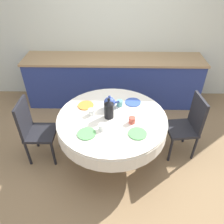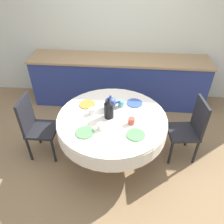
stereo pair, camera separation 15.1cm
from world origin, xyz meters
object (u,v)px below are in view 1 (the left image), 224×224
chair_left (188,124)px  teapot (110,103)px  chair_right (34,128)px  coffee_carafe (109,109)px

chair_left → teapot: size_ratio=4.40×
chair_right → coffee_carafe: 1.08m
teapot → coffee_carafe: bearing=-91.0°
chair_left → chair_right: size_ratio=1.00×
teapot → chair_left: bearing=-3.2°
chair_left → coffee_carafe: bearing=89.8°
chair_right → chair_left: bearing=93.5°
chair_right → teapot: bearing=100.7°
chair_right → coffee_carafe: (1.03, 0.00, 0.34)m
chair_right → teapot: 1.09m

